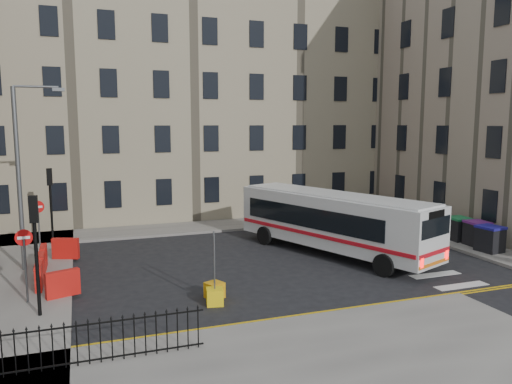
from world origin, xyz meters
TOP-DOWN VIEW (x-y plane):
  - ground at (0.00, 0.00)m, footprint 120.00×120.00m
  - pavement_north at (-6.00, 8.60)m, footprint 36.00×3.20m
  - pavement_east at (9.00, 4.00)m, footprint 2.40×26.00m
  - pavement_sw at (-7.00, -10.00)m, footprint 20.00×6.00m
  - terrace_north at (-7.00, 15.50)m, footprint 38.30×10.80m
  - traffic_light_nw at (-12.00, 6.50)m, footprint 0.28×0.22m
  - traffic_light_sw at (-12.00, -4.00)m, footprint 0.28×0.22m
  - streetlamp at (-13.00, 2.00)m, footprint 0.50×0.22m
  - no_entry_north at (-12.50, 4.50)m, footprint 0.60×0.08m
  - no_entry_south at (-12.50, -2.50)m, footprint 0.60×0.08m
  - roadworks_barriers at (-11.84, 0.50)m, footprint 1.66×6.26m
  - iron_railings at (-11.25, -8.20)m, footprint 7.80×0.04m
  - bus at (1.44, 0.26)m, footprint 6.42×11.25m
  - wheelie_bin_a at (8.89, -2.49)m, footprint 1.17×1.30m
  - wheelie_bin_b at (9.21, -1.27)m, footprint 1.09×1.24m
  - wheelie_bin_c at (9.17, 0.03)m, footprint 1.10×1.24m
  - wheelie_bin_d at (9.08, 0.83)m, footprint 0.96×1.10m
  - wheelie_bin_e at (9.21, 3.36)m, footprint 1.21×1.35m
  - bollard_yellow at (-6.06, -4.64)m, footprint 0.70×0.70m
  - bollard_chevron at (-5.88, -3.93)m, footprint 0.79×0.79m

SIDE VIEW (x-z plane):
  - ground at x=0.00m, z-range 0.00..0.00m
  - pavement_north at x=-6.00m, z-range 0.00..0.15m
  - pavement_east at x=9.00m, z-range 0.00..0.15m
  - pavement_sw at x=-7.00m, z-range 0.00..0.15m
  - bollard_yellow at x=-6.06m, z-range 0.00..0.60m
  - bollard_chevron at x=-5.88m, z-range 0.00..0.60m
  - roadworks_barriers at x=-11.84m, z-range 0.15..1.15m
  - iron_railings at x=-11.25m, z-range 0.15..1.35m
  - wheelie_bin_d at x=9.08m, z-range 0.16..1.36m
  - wheelie_bin_c at x=9.17m, z-range 0.16..1.45m
  - wheelie_bin_b at x=9.21m, z-range 0.16..1.46m
  - wheelie_bin_a at x=8.89m, z-range 0.16..1.47m
  - wheelie_bin_e at x=9.21m, z-range 0.16..1.54m
  - bus at x=1.44m, z-range 0.24..3.26m
  - no_entry_north at x=-12.50m, z-range 0.58..3.58m
  - no_entry_south at x=-12.50m, z-range 0.58..3.58m
  - traffic_light_nw at x=-12.00m, z-range 0.82..4.92m
  - traffic_light_sw at x=-12.00m, z-range 0.82..4.92m
  - streetlamp at x=-13.00m, z-range 0.27..8.41m
  - terrace_north at x=-7.00m, z-range 0.02..17.22m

